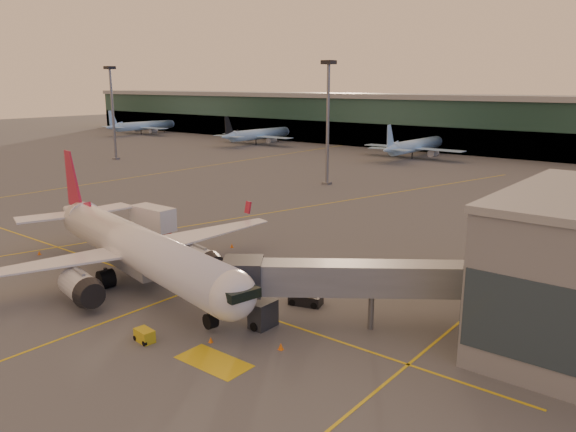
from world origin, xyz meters
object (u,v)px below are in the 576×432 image
Objects in this scene: gpu_cart at (144,336)px; pushback_tug at (306,298)px; main_airplane at (134,247)px; catering_truck at (154,223)px.

pushback_tug is (5.68, 14.87, 0.13)m from gpu_cart.
main_airplane is 21.51× the size of gpu_cart.
catering_truck is 1.84× the size of pushback_tug.
pushback_tug is at bearing 33.29° from main_airplane.
catering_truck is at bearing 146.84° from gpu_cart.
main_airplane reaches higher than catering_truck.
main_airplane is 14.79m from gpu_cart.
main_airplane reaches higher than gpu_cart.
main_airplane is 11.97× the size of pushback_tug.
pushback_tug is at bearing -9.44° from catering_truck.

